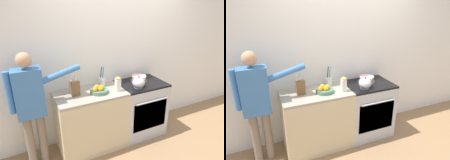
# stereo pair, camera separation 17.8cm
# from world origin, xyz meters

# --- Properties ---
(ground_plane) EXTENTS (16.00, 16.00, 0.00)m
(ground_plane) POSITION_xyz_m (0.00, 0.00, 0.00)
(ground_plane) COLOR #93704C
(wall_back) EXTENTS (8.00, 0.04, 2.60)m
(wall_back) POSITION_xyz_m (0.00, 0.60, 1.30)
(wall_back) COLOR silver
(wall_back) RESTS_ON ground_plane
(counter_cabinet) EXTENTS (1.00, 0.58, 0.91)m
(counter_cabinet) POSITION_xyz_m (-0.62, 0.29, 0.45)
(counter_cabinet) COLOR beige
(counter_cabinet) RESTS_ON ground_plane
(stove_range) EXTENTS (0.74, 0.61, 0.91)m
(stove_range) POSITION_xyz_m (0.25, 0.29, 0.45)
(stove_range) COLOR #B7BABF
(stove_range) RESTS_ON ground_plane
(layer_cake) EXTENTS (0.29, 0.29, 0.09)m
(layer_cake) POSITION_xyz_m (0.26, 0.38, 0.95)
(layer_cake) COLOR #4C4C51
(layer_cake) RESTS_ON stove_range
(tea_kettle) EXTENTS (0.23, 0.19, 0.18)m
(tea_kettle) POSITION_xyz_m (0.10, 0.15, 0.99)
(tea_kettle) COLOR #B7BABF
(tea_kettle) RESTS_ON stove_range
(knife_block) EXTENTS (0.11, 0.14, 0.30)m
(knife_block) POSITION_xyz_m (-0.83, 0.34, 1.02)
(knife_block) COLOR brown
(knife_block) RESTS_ON counter_cabinet
(utensil_crock) EXTENTS (0.10, 0.10, 0.30)m
(utensil_crock) POSITION_xyz_m (-0.36, 0.47, 0.97)
(utensil_crock) COLOR silver
(utensil_crock) RESTS_ON counter_cabinet
(fruit_bowl) EXTENTS (0.26, 0.26, 0.11)m
(fruit_bowl) POSITION_xyz_m (-0.51, 0.24, 0.95)
(fruit_bowl) COLOR #4C7F66
(fruit_bowl) RESTS_ON counter_cabinet
(milk_carton) EXTENTS (0.07, 0.07, 0.23)m
(milk_carton) POSITION_xyz_m (-0.24, 0.18, 1.02)
(milk_carton) COLOR white
(milk_carton) RESTS_ON counter_cabinet
(person_baker) EXTENTS (0.91, 0.20, 1.58)m
(person_baker) POSITION_xyz_m (-1.41, 0.29, 0.94)
(person_baker) COLOR #7A6B5B
(person_baker) RESTS_ON ground_plane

